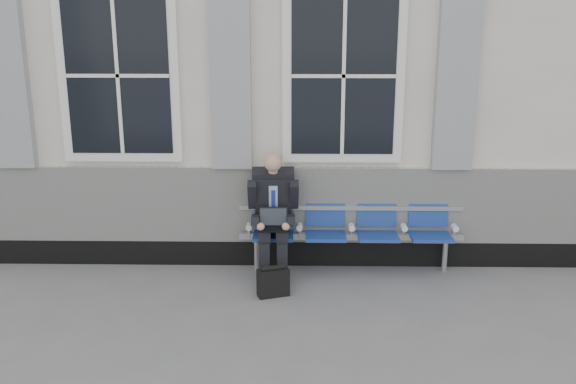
{
  "coord_description": "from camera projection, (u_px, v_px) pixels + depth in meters",
  "views": [
    {
      "loc": [
        -0.13,
        -5.73,
        2.92
      ],
      "look_at": [
        -0.25,
        0.9,
        1.06
      ],
      "focal_mm": 40.0,
      "sensor_mm": 36.0,
      "label": 1
    }
  ],
  "objects": [
    {
      "name": "businessman",
      "position": [
        273.0,
        210.0,
        7.25
      ],
      "size": [
        0.58,
        0.78,
        1.43
      ],
      "color": "black",
      "rests_on": "ground"
    },
    {
      "name": "station_building",
      "position": [
        308.0,
        64.0,
        9.05
      ],
      "size": [
        14.4,
        4.4,
        4.49
      ],
      "color": "silver",
      "rests_on": "ground"
    },
    {
      "name": "ground",
      "position": [
        312.0,
        321.0,
        6.3
      ],
      "size": [
        70.0,
        70.0,
        0.0
      ],
      "primitive_type": "plane",
      "color": "slate",
      "rests_on": "ground"
    },
    {
      "name": "bench",
      "position": [
        351.0,
        225.0,
        7.42
      ],
      "size": [
        2.6,
        0.47,
        0.91
      ],
      "color": "#9EA0A3",
      "rests_on": "ground"
    },
    {
      "name": "briefcase",
      "position": [
        273.0,
        282.0,
        6.82
      ],
      "size": [
        0.36,
        0.24,
        0.34
      ],
      "color": "black",
      "rests_on": "ground"
    }
  ]
}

